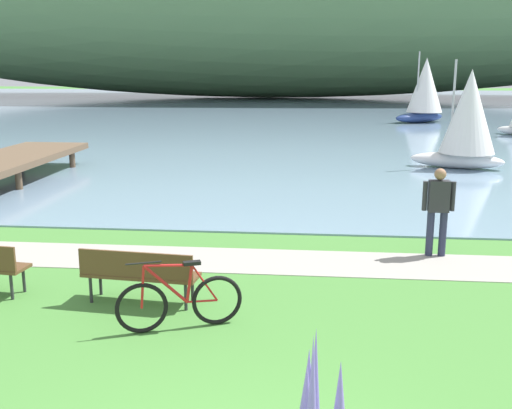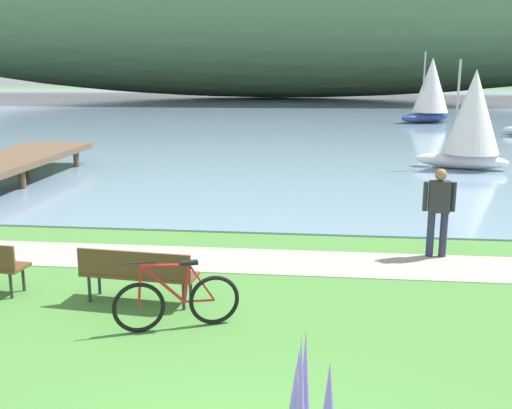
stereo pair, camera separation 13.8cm
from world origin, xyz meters
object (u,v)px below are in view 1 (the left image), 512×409
(sailboat_mid_bay, at_px, (468,118))
(bicycle_beside_path, at_px, (180,302))
(park_bench_near_camera, at_px, (139,272))
(person_at_shoreline, at_px, (438,207))
(sailboat_toward_hillside, at_px, (425,89))

(sailboat_mid_bay, bearing_deg, bicycle_beside_path, -116.54)
(park_bench_near_camera, bearing_deg, person_at_shoreline, 30.55)
(bicycle_beside_path, bearing_deg, park_bench_near_camera, 134.79)
(person_at_shoreline, bearing_deg, park_bench_near_camera, -149.45)
(park_bench_near_camera, distance_m, sailboat_toward_hillside, 32.78)
(park_bench_near_camera, relative_size, sailboat_mid_bay, 0.49)
(sailboat_toward_hillside, bearing_deg, person_at_shoreline, -98.83)
(bicycle_beside_path, bearing_deg, sailboat_toward_hillside, 75.08)
(person_at_shoreline, xyz_separation_m, sailboat_mid_bay, (2.87, 10.33, 0.83))
(park_bench_near_camera, relative_size, bicycle_beside_path, 1.10)
(sailboat_mid_bay, distance_m, sailboat_toward_hillside, 18.18)
(bicycle_beside_path, height_order, person_at_shoreline, person_at_shoreline)
(park_bench_near_camera, xyz_separation_m, bicycle_beside_path, (0.81, -0.82, -0.12))
(bicycle_beside_path, bearing_deg, person_at_shoreline, 42.03)
(person_at_shoreline, xyz_separation_m, sailboat_toward_hillside, (4.42, 28.44, 1.13))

